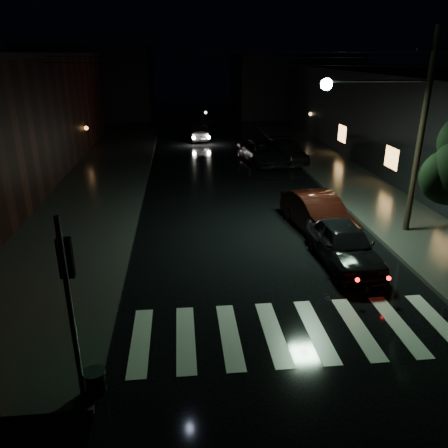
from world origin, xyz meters
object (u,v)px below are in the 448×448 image
object	(u,v)px
parked_car_b	(318,213)
parked_car_c	(288,151)
parked_car_a	(344,244)
oncoming_car	(196,133)
parked_car_d	(264,152)

from	to	relation	value
parked_car_b	parked_car_c	world-z (taller)	parked_car_b
parked_car_a	oncoming_car	distance (m)	24.96
parked_car_b	parked_car_c	size ratio (longest dim) A/B	1.00
parked_car_a	parked_car_b	xyz separation A→B (m)	(0.00, 3.16, 0.04)
parked_car_b	parked_car_d	world-z (taller)	parked_car_b
parked_car_a	parked_car_c	distance (m)	16.07
parked_car_d	oncoming_car	xyz separation A→B (m)	(-4.28, 8.96, -0.10)
parked_car_b	parked_car_c	xyz separation A→B (m)	(1.80, 12.81, -0.09)
parked_car_a	parked_car_d	xyz separation A→B (m)	(0.00, 15.63, 0.01)
parked_car_c	oncoming_car	world-z (taller)	parked_car_c
parked_car_a	oncoming_car	size ratio (longest dim) A/B	1.09
parked_car_a	parked_car_b	size ratio (longest dim) A/B	0.92
parked_car_b	parked_car_a	bearing A→B (deg)	-97.88
parked_car_a	parked_car_d	world-z (taller)	parked_car_d
parked_car_b	oncoming_car	size ratio (longest dim) A/B	1.18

